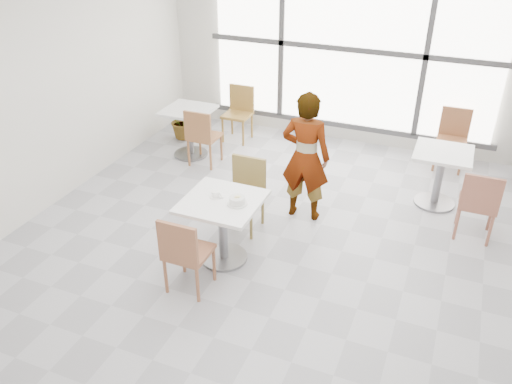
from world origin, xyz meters
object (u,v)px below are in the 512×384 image
at_px(chair_far, 246,189).
at_px(bg_table_left, 189,125).
at_px(oatmeal_bowl, 237,200).
at_px(coffee_cup, 216,194).
at_px(main_table, 223,219).
at_px(person, 306,157).
at_px(chair_near, 184,251).
at_px(bg_table_right, 440,170).
at_px(bg_chair_right_near, 479,202).
at_px(plant_left, 184,119).
at_px(bg_chair_left_near, 202,134).
at_px(bg_chair_left_far, 239,109).
at_px(bg_chair_right_far, 453,134).

xyz_separation_m(chair_far, bg_table_left, (-1.57, 1.48, -0.01)).
height_order(oatmeal_bowl, coffee_cup, oatmeal_bowl).
xyz_separation_m(main_table, person, (0.53, 1.20, 0.28)).
relative_size(chair_near, bg_table_right, 1.16).
bearing_deg(bg_chair_right_near, coffee_cup, 28.72).
relative_size(chair_near, person, 0.54).
xyz_separation_m(bg_table_right, plant_left, (-4.05, 0.62, -0.16)).
height_order(chair_far, bg_chair_left_near, same).
relative_size(chair_far, bg_chair_left_far, 1.00).
distance_m(chair_far, bg_chair_left_near, 1.74).
bearing_deg(oatmeal_bowl, main_table, 176.51).
relative_size(main_table, chair_near, 0.92).
xyz_separation_m(coffee_cup, plant_left, (-1.93, 2.71, -0.46)).
xyz_separation_m(coffee_cup, bg_chair_left_near, (-1.19, 1.92, -0.28)).
bearing_deg(bg_table_left, bg_chair_right_far, 16.95).
height_order(person, bg_chair_left_near, person).
relative_size(bg_chair_right_near, bg_chair_right_far, 1.00).
bearing_deg(bg_chair_left_near, coffee_cup, 121.77).
distance_m(main_table, oatmeal_bowl, 0.33).
bearing_deg(bg_table_right, bg_chair_left_far, 163.28).
distance_m(coffee_cup, bg_chair_right_far, 3.97).
relative_size(oatmeal_bowl, bg_table_right, 0.28).
bearing_deg(plant_left, main_table, -53.69).
height_order(bg_chair_right_near, plant_left, bg_chair_right_near).
xyz_separation_m(oatmeal_bowl, bg_table_right, (1.85, 2.13, -0.31)).
height_order(chair_far, bg_table_right, chair_far).
relative_size(bg_table_right, bg_chair_right_far, 0.86).
bearing_deg(main_table, bg_chair_left_far, 110.97).
xyz_separation_m(chair_far, bg_chair_left_far, (-1.14, 2.36, 0.00)).
height_order(bg_chair_left_near, plant_left, bg_chair_left_near).
bearing_deg(bg_chair_left_far, main_table, -69.03).
height_order(bg_chair_left_far, plant_left, bg_chair_left_far).
xyz_separation_m(oatmeal_bowl, bg_table_left, (-1.80, 2.22, -0.31)).
bearing_deg(chair_far, bg_table_right, 33.94).
bearing_deg(bg_chair_left_far, oatmeal_bowl, -66.23).
distance_m(oatmeal_bowl, bg_chair_left_far, 3.40).
relative_size(main_table, bg_chair_right_far, 0.92).
bearing_deg(bg_chair_right_far, bg_table_left, -163.05).
height_order(coffee_cup, plant_left, coffee_cup).
relative_size(oatmeal_bowl, bg_chair_left_far, 0.24).
bearing_deg(bg_table_left, plant_left, 126.35).
height_order(oatmeal_bowl, bg_chair_right_far, bg_chair_right_far).
relative_size(chair_near, bg_chair_right_far, 1.00).
relative_size(coffee_cup, bg_table_right, 0.21).
xyz_separation_m(bg_table_left, bg_chair_right_far, (3.71, 1.13, 0.01)).
height_order(main_table, bg_chair_right_near, bg_chair_right_near).
distance_m(bg_chair_left_near, plant_left, 1.10).
bearing_deg(bg_chair_left_near, main_table, 123.10).
height_order(bg_table_left, bg_chair_left_far, bg_chair_left_far).
bearing_deg(bg_chair_right_near, bg_table_right, -54.06).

